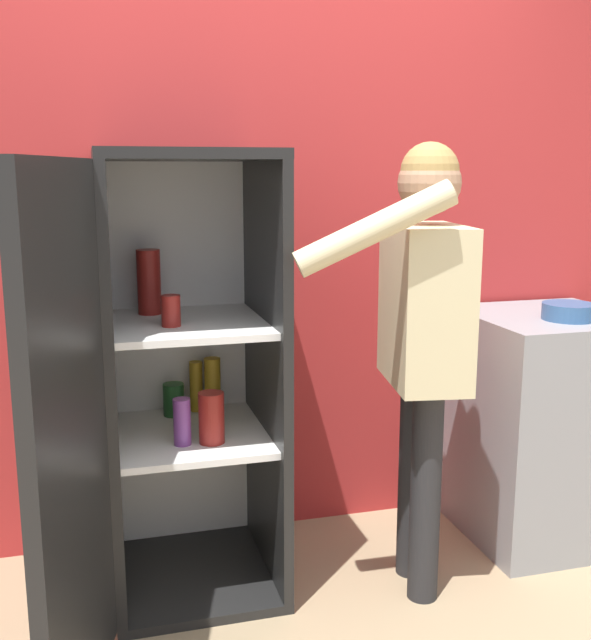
# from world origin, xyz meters

# --- Properties ---
(wall_back) EXTENTS (7.00, 0.06, 2.55)m
(wall_back) POSITION_xyz_m (0.00, 0.98, 1.27)
(wall_back) COLOR #B72D2D
(wall_back) RESTS_ON ground_plane
(refrigerator) EXTENTS (0.80, 1.22, 1.56)m
(refrigerator) POSITION_xyz_m (-0.36, 0.53, 0.78)
(refrigerator) COLOR black
(refrigerator) RESTS_ON ground_plane
(person) EXTENTS (0.67, 0.55, 1.59)m
(person) POSITION_xyz_m (0.49, 0.35, 1.01)
(person) COLOR #262628
(person) RESTS_ON ground_plane
(counter) EXTENTS (0.65, 0.65, 0.93)m
(counter) POSITION_xyz_m (1.18, 0.61, 0.47)
(counter) COLOR gray
(counter) RESTS_ON ground_plane
(bowl) EXTENTS (0.20, 0.20, 0.06)m
(bowl) POSITION_xyz_m (1.18, 0.49, 0.96)
(bowl) COLOR #335B8E
(bowl) RESTS_ON counter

